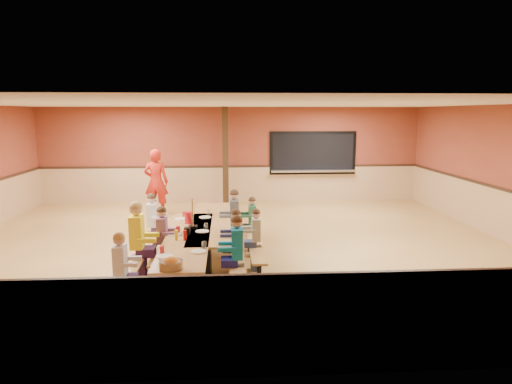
{
  "coord_description": "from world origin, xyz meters",
  "views": [
    {
      "loc": [
        -0.18,
        -9.49,
        2.81
      ],
      "look_at": [
        0.45,
        0.06,
        1.15
      ],
      "focal_mm": 32.0,
      "sensor_mm": 36.0,
      "label": 1
    }
  ],
  "objects": [
    {
      "name": "punch_pitcher",
      "position": [
        -0.9,
        -0.98,
        0.85
      ],
      "size": [
        0.16,
        0.16,
        0.22
      ],
      "primitive_type": "cylinder",
      "color": "red",
      "rests_on": "cafeteria_table_main"
    },
    {
      "name": "chip_bowl",
      "position": [
        -0.93,
        -3.57,
        0.81
      ],
      "size": [
        0.32,
        0.32,
        0.15
      ],
      "primitive_type": null,
      "color": "orange",
      "rests_on": "cafeteria_table_main"
    },
    {
      "name": "structural_post",
      "position": [
        -0.2,
        4.4,
        1.5
      ],
      "size": [
        0.18,
        0.18,
        3.0
      ],
      "primitive_type": "cube",
      "color": "black",
      "rests_on": "ground"
    },
    {
      "name": "table_paddle",
      "position": [
        -0.79,
        -1.41,
        0.88
      ],
      "size": [
        0.16,
        0.16,
        0.56
      ],
      "color": "black",
      "rests_on": "cafeteria_table_main"
    },
    {
      "name": "standing_woman",
      "position": [
        -2.13,
        3.2,
        0.92
      ],
      "size": [
        0.69,
        0.48,
        1.84
      ],
      "primitive_type": "imported",
      "rotation": [
        0.0,
        0.0,
        3.08
      ],
      "color": "red",
      "rests_on": "ground"
    },
    {
      "name": "seated_child_grey_left",
      "position": [
        -1.67,
        -0.46,
        0.61
      ],
      "size": [
        0.37,
        0.3,
        1.22
      ],
      "primitive_type": null,
      "color": "silver",
      "rests_on": "ground"
    },
    {
      "name": "seated_child_tan_sec",
      "position": [
        0.34,
        -1.6,
        0.56
      ],
      "size": [
        0.32,
        0.27,
        1.12
      ],
      "primitive_type": null,
      "color": "tan",
      "rests_on": "ground"
    },
    {
      "name": "place_settings",
      "position": [
        -0.85,
        -1.92,
        0.8
      ],
      "size": [
        0.65,
        3.3,
        0.11
      ],
      "primitive_type": null,
      "color": "beige",
      "rests_on": "cafeteria_table_main"
    },
    {
      "name": "seated_child_purple_sec",
      "position": [
        -1.31,
        -1.67,
        0.6
      ],
      "size": [
        0.36,
        0.3,
        1.2
      ],
      "primitive_type": null,
      "color": "#7E4F7A",
      "rests_on": "ground"
    },
    {
      "name": "cafeteria_table_main",
      "position": [
        -0.85,
        -1.92,
        0.53
      ],
      "size": [
        1.91,
        3.7,
        0.74
      ],
      "color": "#AE7E45",
      "rests_on": "ground"
    },
    {
      "name": "kitchen_pass_through",
      "position": [
        2.6,
        4.96,
        1.49
      ],
      "size": [
        2.78,
        0.28,
        1.38
      ],
      "color": "black",
      "rests_on": "ground"
    },
    {
      "name": "seated_child_teal_right",
      "position": [
        -0.02,
        -2.62,
        0.62
      ],
      "size": [
        0.38,
        0.31,
        1.24
      ],
      "primitive_type": null,
      "color": "#1176A1",
      "rests_on": "ground"
    },
    {
      "name": "ground",
      "position": [
        0.0,
        0.0,
        0.0
      ],
      "size": [
        12.0,
        12.0,
        0.0
      ],
      "primitive_type": "plane",
      "color": "olive",
      "rests_on": "ground"
    },
    {
      "name": "condiment_ketchup",
      "position": [
        -0.87,
        -2.16,
        0.82
      ],
      "size": [
        0.06,
        0.06,
        0.17
      ],
      "primitive_type": "cylinder",
      "color": "#B2140F",
      "rests_on": "cafeteria_table_main"
    },
    {
      "name": "seated_adult_yellow",
      "position": [
        -1.67,
        -2.03,
        0.68
      ],
      "size": [
        0.44,
        0.36,
        1.36
      ],
      "primitive_type": null,
      "color": "yellow",
      "rests_on": "ground"
    },
    {
      "name": "condiment_mustard",
      "position": [
        -1.01,
        -2.13,
        0.82
      ],
      "size": [
        0.06,
        0.06,
        0.17
      ],
      "primitive_type": "cylinder",
      "color": "yellow",
      "rests_on": "cafeteria_table_main"
    },
    {
      "name": "napkin_dispenser",
      "position": [
        -0.86,
        -1.82,
        0.8
      ],
      "size": [
        0.1,
        0.14,
        0.13
      ],
      "primitive_type": "cube",
      "color": "black",
      "rests_on": "cafeteria_table_main"
    },
    {
      "name": "room_envelope",
      "position": [
        0.0,
        0.0,
        0.69
      ],
      "size": [
        12.04,
        10.04,
        3.02
      ],
      "color": "brown",
      "rests_on": "ground"
    },
    {
      "name": "seated_child_white_left",
      "position": [
        -1.67,
        -3.27,
        0.58
      ],
      "size": [
        0.35,
        0.28,
        1.17
      ],
      "primitive_type": null,
      "color": "silver",
      "rests_on": "ground"
    },
    {
      "name": "seated_child_char_right",
      "position": [
        -0.02,
        -0.37,
        0.63
      ],
      "size": [
        0.39,
        0.32,
        1.26
      ],
      "primitive_type": null,
      "color": "#4B4F55",
      "rests_on": "ground"
    },
    {
      "name": "seated_child_navy_right",
      "position": [
        -0.02,
        -1.85,
        0.59
      ],
      "size": [
        0.35,
        0.29,
        1.18
      ],
      "primitive_type": null,
      "color": "navy",
      "rests_on": "ground"
    },
    {
      "name": "seated_child_green_sec",
      "position": [
        0.34,
        -0.4,
        0.56
      ],
      "size": [
        0.32,
        0.26,
        1.11
      ],
      "primitive_type": null,
      "color": "#296545",
      "rests_on": "ground"
    },
    {
      "name": "cafeteria_table_second",
      "position": [
        -0.48,
        -0.79,
        0.53
      ],
      "size": [
        1.91,
        3.7,
        0.74
      ],
      "color": "#AE7E45",
      "rests_on": "ground"
    }
  ]
}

